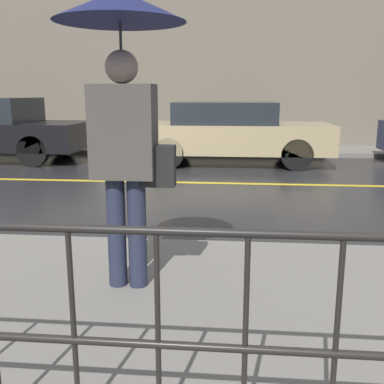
% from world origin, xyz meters
% --- Properties ---
extents(ground_plane, '(80.00, 80.00, 0.00)m').
position_xyz_m(ground_plane, '(0.00, 0.00, 0.00)').
color(ground_plane, '#262628').
extents(sidewalk_near, '(28.00, 2.86, 0.11)m').
position_xyz_m(sidewalk_near, '(0.00, -4.94, 0.06)').
color(sidewalk_near, slate).
rests_on(sidewalk_near, ground_plane).
extents(sidewalk_far, '(28.00, 1.76, 0.11)m').
position_xyz_m(sidewalk_far, '(0.00, 4.39, 0.06)').
color(sidewalk_far, slate).
rests_on(sidewalk_far, ground_plane).
extents(lane_marking, '(25.20, 0.12, 0.01)m').
position_xyz_m(lane_marking, '(0.00, 0.00, 0.00)').
color(lane_marking, gold).
rests_on(lane_marking, ground_plane).
extents(building_storefront, '(28.00, 0.30, 6.43)m').
position_xyz_m(building_storefront, '(0.00, 5.42, 3.22)').
color(building_storefront, '#706656').
rests_on(building_storefront, ground_plane).
extents(pedestrian, '(0.91, 0.91, 2.12)m').
position_xyz_m(pedestrian, '(0.61, -4.63, 1.69)').
color(pedestrian, '#23283D').
rests_on(pedestrian, sidewalk_near).
extents(car_tan, '(4.29, 1.80, 1.37)m').
position_xyz_m(car_tan, '(1.29, 2.32, 0.71)').
color(car_tan, tan).
rests_on(car_tan, ground_plane).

